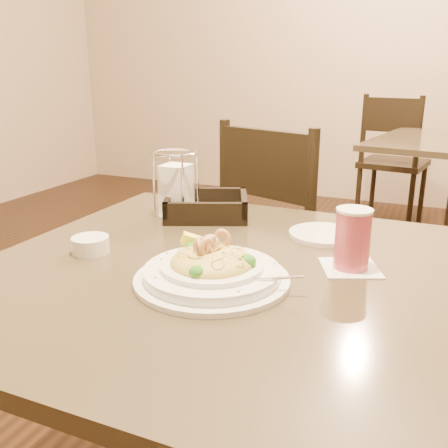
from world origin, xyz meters
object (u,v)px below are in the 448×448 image
at_px(main_table, 220,372).
at_px(dining_chair_far, 392,158).
at_px(napkin_caddy, 176,188).
at_px(butter_ramekin, 91,245).
at_px(side_plate, 324,234).
at_px(pasta_bowl, 212,269).
at_px(drink_glass, 352,240).
at_px(dining_chair_near, 285,242).
at_px(bread_basket, 206,209).

height_order(main_table, dining_chair_far, dining_chair_far).
xyz_separation_m(napkin_caddy, butter_ramekin, (-0.03, -0.31, -0.05)).
distance_m(napkin_caddy, side_plate, 0.39).
relative_size(pasta_bowl, napkin_caddy, 1.82).
bearing_deg(pasta_bowl, drink_glass, 37.03).
bearing_deg(dining_chair_near, butter_ramekin, 98.91).
height_order(main_table, napkin_caddy, napkin_caddy).
distance_m(main_table, bread_basket, 0.42).
bearing_deg(bread_basket, dining_chair_far, 84.79).
bearing_deg(butter_ramekin, bread_basket, 71.98).
bearing_deg(dining_chair_near, bread_basket, 103.75).
bearing_deg(pasta_bowl, main_table, 102.61).
bearing_deg(dining_chair_far, butter_ramekin, 92.16).
bearing_deg(main_table, dining_chair_near, 97.77).
bearing_deg(bread_basket, drink_glass, -27.11).
bearing_deg(napkin_caddy, pasta_bowl, -53.14).
distance_m(main_table, butter_ramekin, 0.37).
height_order(dining_chair_far, bread_basket, dining_chair_far).
xyz_separation_m(bread_basket, napkin_caddy, (-0.07, -0.02, 0.05)).
distance_m(main_table, dining_chair_far, 2.82).
distance_m(main_table, napkin_caddy, 0.47).
distance_m(dining_chair_far, pasta_bowl, 2.90).
relative_size(napkin_caddy, butter_ramekin, 2.19).
bearing_deg(napkin_caddy, bread_basket, 17.36).
xyz_separation_m(dining_chair_near, drink_glass, (0.34, -0.75, 0.30)).
xyz_separation_m(dining_chair_far, bread_basket, (-0.23, -2.53, 0.26)).
xyz_separation_m(pasta_bowl, drink_glass, (0.21, 0.16, 0.03)).
distance_m(dining_chair_far, drink_glass, 2.75).
bearing_deg(drink_glass, dining_chair_near, 114.54).
height_order(dining_chair_near, dining_chair_far, same).
height_order(dining_chair_near, drink_glass, dining_chair_near).
distance_m(dining_chair_near, side_plate, 0.69).
bearing_deg(butter_ramekin, dining_chair_far, 83.27).
bearing_deg(side_plate, dining_chair_far, 91.75).
bearing_deg(pasta_bowl, butter_ramekin, 172.94).
xyz_separation_m(main_table, dining_chair_far, (0.06, 2.82, -0.01)).
height_order(dining_chair_near, napkin_caddy, dining_chair_near).
xyz_separation_m(drink_glass, butter_ramekin, (-0.50, -0.13, -0.04)).
distance_m(napkin_caddy, butter_ramekin, 0.31).
relative_size(dining_chair_near, dining_chair_far, 1.00).
xyz_separation_m(main_table, side_plate, (0.14, 0.26, 0.24)).
distance_m(main_table, drink_glass, 0.38).
bearing_deg(side_plate, drink_glass, -62.18).
xyz_separation_m(main_table, drink_glass, (0.23, 0.09, 0.29)).
relative_size(drink_glass, napkin_caddy, 0.81).
relative_size(main_table, butter_ramekin, 11.85).
relative_size(drink_glass, butter_ramekin, 1.79).
distance_m(dining_chair_far, napkin_caddy, 2.59).
relative_size(main_table, napkin_caddy, 5.40).
relative_size(bread_basket, butter_ramekin, 3.32).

